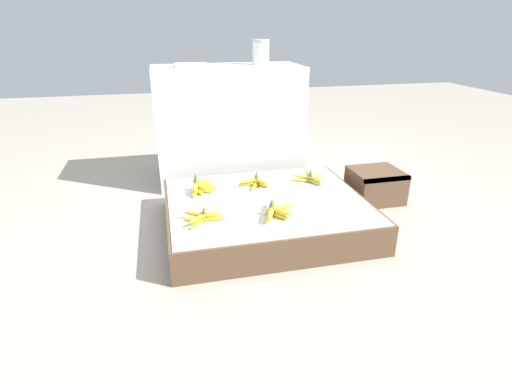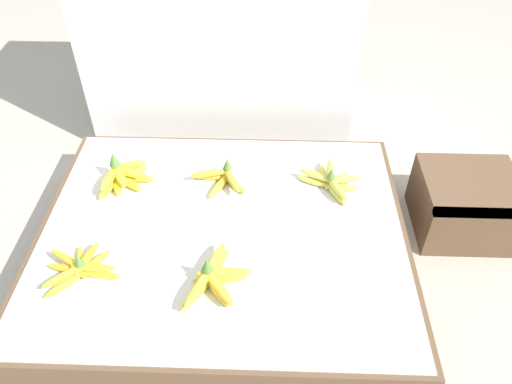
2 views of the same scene
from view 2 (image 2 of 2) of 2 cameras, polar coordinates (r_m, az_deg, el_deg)
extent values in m
plane|color=#A89E8E|center=(1.63, -3.58, -8.42)|extent=(10.00, 10.00, 0.00)
cube|color=brown|center=(1.56, -3.71, -6.47)|extent=(1.10, 0.91, 0.17)
cube|color=silver|center=(1.50, -3.86, -4.30)|extent=(1.07, 0.89, 0.00)
cube|color=white|center=(2.06, -3.92, 17.87)|extent=(1.02, 0.47, 0.81)
cube|color=brown|center=(1.81, 22.79, -1.29)|extent=(0.31, 0.29, 0.20)
cube|color=#402E20|center=(1.67, 24.76, -2.20)|extent=(0.31, 0.02, 0.02)
ellipsoid|color=gold|center=(1.43, -17.45, -8.96)|extent=(0.12, 0.04, 0.02)
ellipsoid|color=gold|center=(1.46, -18.15, -7.85)|extent=(0.09, 0.11, 0.02)
ellipsoid|color=gold|center=(1.48, -19.32, -7.61)|extent=(0.07, 0.12, 0.02)
ellipsoid|color=gold|center=(1.47, -20.67, -8.25)|extent=(0.12, 0.05, 0.02)
ellipsoid|color=gold|center=(1.44, -20.99, -9.79)|extent=(0.10, 0.11, 0.02)
ellipsoid|color=gold|center=(1.42, -18.17, -8.20)|extent=(0.12, 0.03, 0.02)
ellipsoid|color=gold|center=(1.45, -18.77, -7.21)|extent=(0.05, 0.12, 0.02)
ellipsoid|color=gold|center=(1.47, -20.80, -7.17)|extent=(0.12, 0.08, 0.02)
ellipsoid|color=gold|center=(1.43, -21.08, -8.93)|extent=(0.11, 0.10, 0.02)
cone|color=#4C7533|center=(1.41, -19.64, -7.32)|extent=(0.03, 0.03, 0.04)
ellipsoid|color=gold|center=(1.34, -6.56, -11.14)|extent=(0.10, 0.14, 0.03)
ellipsoid|color=gold|center=(1.35, -4.86, -10.73)|extent=(0.11, 0.14, 0.03)
ellipsoid|color=gold|center=(1.36, -4.11, -9.82)|extent=(0.15, 0.04, 0.03)
ellipsoid|color=gold|center=(1.38, -4.67, -8.73)|extent=(0.08, 0.15, 0.03)
ellipsoid|color=gold|center=(1.32, -6.54, -10.71)|extent=(0.08, 0.15, 0.03)
ellipsoid|color=gold|center=(1.31, -4.41, -10.63)|extent=(0.11, 0.14, 0.03)
ellipsoid|color=gold|center=(1.34, -3.63, -9.16)|extent=(0.15, 0.04, 0.03)
ellipsoid|color=gold|center=(1.36, -4.86, -8.02)|extent=(0.07, 0.15, 0.03)
cone|color=#4C7533|center=(1.31, -5.61, -8.29)|extent=(0.03, 0.03, 0.04)
ellipsoid|color=yellow|center=(1.67, -16.49, 0.57)|extent=(0.06, 0.12, 0.03)
ellipsoid|color=yellow|center=(1.68, -15.52, 0.96)|extent=(0.06, 0.12, 0.03)
ellipsoid|color=yellow|center=(1.67, -14.31, 1.06)|extent=(0.11, 0.09, 0.03)
ellipsoid|color=yellow|center=(1.69, -13.42, 1.63)|extent=(0.12, 0.05, 0.03)
ellipsoid|color=yellow|center=(1.71, -14.17, 2.20)|extent=(0.12, 0.07, 0.03)
ellipsoid|color=yellow|center=(1.66, -16.47, 1.43)|extent=(0.05, 0.12, 0.03)
ellipsoid|color=yellow|center=(1.66, -15.32, 1.81)|extent=(0.08, 0.12, 0.03)
ellipsoid|color=yellow|center=(1.67, -14.68, 2.30)|extent=(0.12, 0.07, 0.03)
ellipsoid|color=yellow|center=(1.69, -14.32, 2.94)|extent=(0.12, 0.07, 0.03)
cone|color=#4C7533|center=(1.67, -15.97, 3.66)|extent=(0.04, 0.04, 0.05)
ellipsoid|color=gold|center=(1.65, -4.93, 1.78)|extent=(0.13, 0.03, 0.02)
ellipsoid|color=gold|center=(1.62, -4.18, 0.75)|extent=(0.08, 0.13, 0.02)
ellipsoid|color=gold|center=(1.63, -2.65, 1.14)|extent=(0.10, 0.12, 0.02)
ellipsoid|color=gold|center=(1.63, -5.20, 2.18)|extent=(0.14, 0.05, 0.02)
ellipsoid|color=gold|center=(1.60, -2.82, 1.47)|extent=(0.08, 0.13, 0.02)
cone|color=#4C7533|center=(1.61, -3.41, 3.29)|extent=(0.03, 0.03, 0.04)
ellipsoid|color=gold|center=(1.61, 9.17, -0.20)|extent=(0.07, 0.11, 0.02)
ellipsoid|color=gold|center=(1.63, 9.67, 0.57)|extent=(0.12, 0.04, 0.02)
ellipsoid|color=gold|center=(1.65, 9.21, 1.28)|extent=(0.10, 0.10, 0.02)
ellipsoid|color=gold|center=(1.67, 7.87, 1.85)|extent=(0.05, 0.12, 0.02)
ellipsoid|color=gold|center=(1.64, 6.66, 1.19)|extent=(0.11, 0.06, 0.02)
ellipsoid|color=gold|center=(1.59, 9.28, 0.38)|extent=(0.07, 0.11, 0.02)
ellipsoid|color=gold|center=(1.63, 10.02, 1.43)|extent=(0.12, 0.04, 0.02)
ellipsoid|color=gold|center=(1.66, 8.50, 2.52)|extent=(0.03, 0.12, 0.02)
ellipsoid|color=gold|center=(1.63, 6.84, 1.93)|extent=(0.11, 0.07, 0.02)
cone|color=#4C7533|center=(1.60, 8.62, 2.16)|extent=(0.03, 0.03, 0.04)
camera|label=1|loc=(1.17, -129.21, -40.27)|focal=28.00mm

